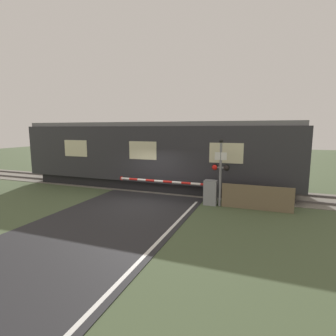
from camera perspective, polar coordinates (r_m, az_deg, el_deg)
ground_plane at (r=12.99m, az=-5.67°, el=-7.49°), size 80.00×80.00×0.00m
track_bed at (r=15.99m, az=-0.29°, el=-4.29°), size 36.00×3.20×0.13m
train at (r=15.98m, az=-3.08°, el=2.95°), size 16.55×3.11×3.96m
crossing_barrier at (r=12.66m, az=7.51°, el=-4.90°), size 5.19×0.44×1.18m
signal_post at (r=12.20m, az=11.34°, el=-0.07°), size 0.82×0.26×3.12m
roadside_fence at (r=12.31m, az=18.72°, el=-6.16°), size 3.06×0.06×1.10m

